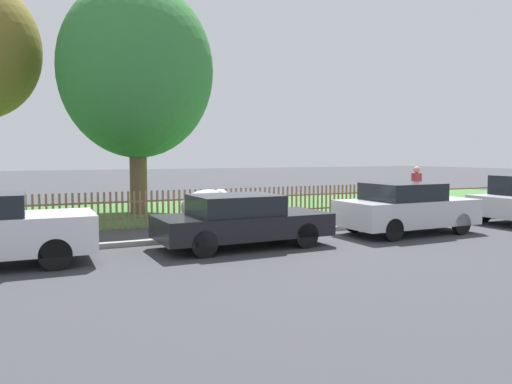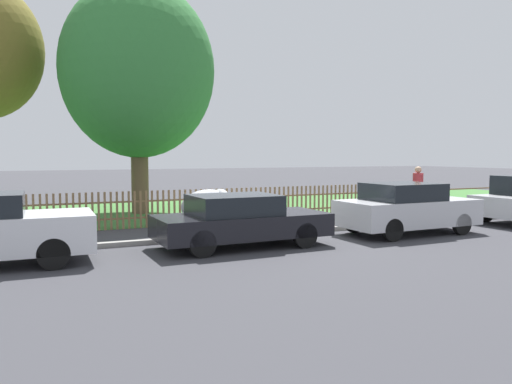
{
  "view_description": "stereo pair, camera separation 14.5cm",
  "coord_description": "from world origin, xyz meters",
  "px_view_note": "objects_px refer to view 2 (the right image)",
  "views": [
    {
      "loc": [
        -5.8,
        -11.68,
        2.16
      ],
      "look_at": [
        0.09,
        1.0,
        1.1
      ],
      "focal_mm": 35.0,
      "sensor_mm": 36.0,
      "label": 1
    },
    {
      "loc": [
        -5.66,
        -11.74,
        2.16
      ],
      "look_at": [
        0.09,
        1.0,
        1.1
      ],
      "focal_mm": 35.0,
      "sensor_mm": 36.0,
      "label": 2
    }
  ],
  "objects_px": {
    "tree_mid_park": "(138,71)",
    "pedestrian_near_fence": "(418,188)",
    "parked_car_navy_estate": "(240,220)",
    "covered_motorcycle": "(210,206)",
    "parked_car_red_compact": "(406,208)"
  },
  "relations": [
    {
      "from": "tree_mid_park",
      "to": "pedestrian_near_fence",
      "type": "distance_m",
      "value": 10.73
    },
    {
      "from": "tree_mid_park",
      "to": "parked_car_navy_estate",
      "type": "bearing_deg",
      "value": -84.2
    },
    {
      "from": "covered_motorcycle",
      "to": "tree_mid_park",
      "type": "xyz_separation_m",
      "value": [
        -0.99,
        4.91,
        4.45
      ]
    },
    {
      "from": "parked_car_red_compact",
      "to": "pedestrian_near_fence",
      "type": "distance_m",
      "value": 4.03
    },
    {
      "from": "parked_car_navy_estate",
      "to": "covered_motorcycle",
      "type": "distance_m",
      "value": 2.77
    },
    {
      "from": "parked_car_red_compact",
      "to": "pedestrian_near_fence",
      "type": "relative_size",
      "value": 2.21
    },
    {
      "from": "parked_car_navy_estate",
      "to": "pedestrian_near_fence",
      "type": "distance_m",
      "value": 8.22
    },
    {
      "from": "parked_car_red_compact",
      "to": "covered_motorcycle",
      "type": "xyz_separation_m",
      "value": [
        -4.63,
        2.85,
        -0.01
      ]
    },
    {
      "from": "parked_car_navy_estate",
      "to": "pedestrian_near_fence",
      "type": "height_order",
      "value": "pedestrian_near_fence"
    },
    {
      "from": "parked_car_navy_estate",
      "to": "parked_car_red_compact",
      "type": "relative_size",
      "value": 1.05
    },
    {
      "from": "parked_car_red_compact",
      "to": "pedestrian_near_fence",
      "type": "xyz_separation_m",
      "value": [
        2.91,
        2.78,
        0.28
      ]
    },
    {
      "from": "tree_mid_park",
      "to": "parked_car_red_compact",
      "type": "bearing_deg",
      "value": -54.05
    },
    {
      "from": "parked_car_red_compact",
      "to": "covered_motorcycle",
      "type": "relative_size",
      "value": 2.12
    },
    {
      "from": "covered_motorcycle",
      "to": "parked_car_navy_estate",
      "type": "bearing_deg",
      "value": -98.52
    },
    {
      "from": "tree_mid_park",
      "to": "pedestrian_near_fence",
      "type": "xyz_separation_m",
      "value": [
        8.54,
        -4.98,
        -4.17
      ]
    }
  ]
}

